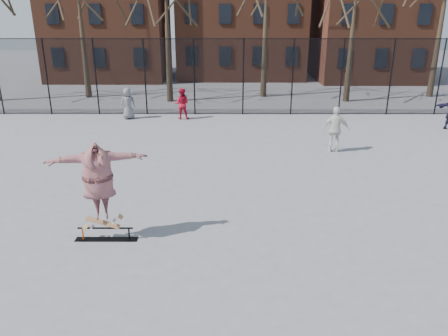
{
  "coord_description": "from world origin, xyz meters",
  "views": [
    {
      "loc": [
        0.24,
        -10.27,
        5.5
      ],
      "look_at": [
        0.21,
        1.5,
        1.14
      ],
      "focal_mm": 35.0,
      "sensor_mm": 36.0,
      "label": 1
    }
  ],
  "objects_px": {
    "bystander_grey": "(128,103)",
    "bystander_white": "(335,129)",
    "skateboard": "(103,225)",
    "skater": "(99,187)",
    "skate_rail": "(106,235)",
    "bystander_red": "(182,104)"
  },
  "relations": [
    {
      "from": "skateboard",
      "to": "bystander_grey",
      "type": "distance_m",
      "value": 12.78
    },
    {
      "from": "bystander_red",
      "to": "skate_rail",
      "type": "bearing_deg",
      "value": 90.04
    },
    {
      "from": "skate_rail",
      "to": "skater",
      "type": "bearing_deg",
      "value": -180.0
    },
    {
      "from": "skate_rail",
      "to": "bystander_grey",
      "type": "relative_size",
      "value": 0.97
    },
    {
      "from": "skater",
      "to": "bystander_red",
      "type": "xyz_separation_m",
      "value": [
        0.79,
        12.62,
        -0.63
      ]
    },
    {
      "from": "bystander_white",
      "to": "bystander_red",
      "type": "bearing_deg",
      "value": -35.98
    },
    {
      "from": "skateboard",
      "to": "bystander_grey",
      "type": "xyz_separation_m",
      "value": [
        -2.01,
        12.62,
        0.41
      ]
    },
    {
      "from": "skate_rail",
      "to": "bystander_red",
      "type": "relative_size",
      "value": 0.98
    },
    {
      "from": "bystander_grey",
      "to": "bystander_white",
      "type": "xyz_separation_m",
      "value": [
        9.42,
        -5.48,
        0.11
      ]
    },
    {
      "from": "skater",
      "to": "skateboard",
      "type": "bearing_deg",
      "value": 0.0
    },
    {
      "from": "skater",
      "to": "bystander_red",
      "type": "bearing_deg",
      "value": 73.36
    },
    {
      "from": "skater",
      "to": "bystander_grey",
      "type": "bearing_deg",
      "value": 85.97
    },
    {
      "from": "skateboard",
      "to": "bystander_red",
      "type": "relative_size",
      "value": 0.57
    },
    {
      "from": "skater",
      "to": "bystander_red",
      "type": "distance_m",
      "value": 12.66
    },
    {
      "from": "skateboard",
      "to": "bystander_grey",
      "type": "relative_size",
      "value": 0.56
    },
    {
      "from": "skate_rail",
      "to": "bystander_red",
      "type": "bearing_deg",
      "value": 86.61
    },
    {
      "from": "bystander_grey",
      "to": "bystander_red",
      "type": "xyz_separation_m",
      "value": [
        2.79,
        0.0,
        -0.01
      ]
    },
    {
      "from": "bystander_red",
      "to": "skater",
      "type": "bearing_deg",
      "value": 89.86
    },
    {
      "from": "skate_rail",
      "to": "skateboard",
      "type": "relative_size",
      "value": 1.72
    },
    {
      "from": "skateboard",
      "to": "bystander_grey",
      "type": "bearing_deg",
      "value": 99.03
    },
    {
      "from": "skater",
      "to": "skate_rail",
      "type": "bearing_deg",
      "value": -13.06
    },
    {
      "from": "bystander_grey",
      "to": "bystander_white",
      "type": "distance_m",
      "value": 10.9
    }
  ]
}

